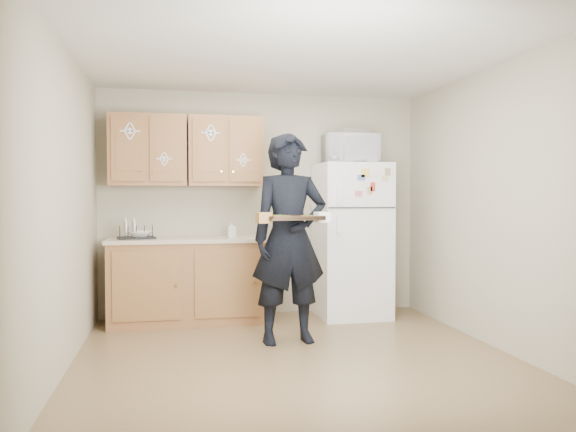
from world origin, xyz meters
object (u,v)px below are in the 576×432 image
Objects in this scene: microwave at (350,149)px; dish_rack at (136,232)px; baking_tray at (293,219)px; person at (290,238)px; refrigerator at (352,240)px.

microwave reaches higher than dish_rack.
baking_tray is 1.90m from dish_rack.
dish_rack is (-1.39, 1.28, -0.17)m from baking_tray.
baking_tray is at bearing -126.54° from microwave.
microwave reaches higher than person.
microwave is 2.45m from dish_rack.
refrigerator is 2.32m from dish_rack.
baking_tray is (-0.93, -1.26, 0.30)m from refrigerator.
refrigerator is 1.32m from person.
person is 1.73m from dish_rack.
person reaches higher than refrigerator.
microwave reaches higher than refrigerator.
refrigerator is at bearing 41.36° from person.
microwave is (0.87, 0.91, 0.90)m from person.
microwave is at bearing 40.96° from person.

